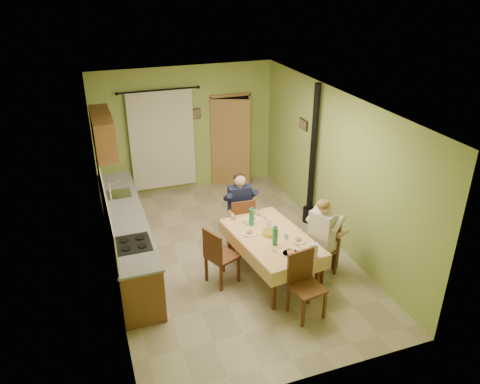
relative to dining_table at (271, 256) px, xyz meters
name	(u,v)px	position (x,y,z in m)	size (l,w,h in m)	color
floor	(229,254)	(-0.46, 0.84, -0.38)	(4.00, 6.00, 0.01)	tan
room_shell	(228,160)	(-0.46, 0.84, 1.44)	(4.04, 6.04, 2.82)	#A0B75E
kitchen_run	(127,236)	(-2.16, 1.24, 0.10)	(0.64, 3.64, 1.56)	brown
upper_cabinets	(103,133)	(-2.28, 2.54, 1.57)	(0.35, 1.40, 0.70)	brown
curtain	(162,140)	(-1.01, 3.74, 0.88)	(1.70, 0.07, 2.22)	black
doorway	(231,141)	(0.58, 3.74, 0.67)	(0.96, 0.35, 2.15)	black
dining_table	(271,256)	(0.00, 0.00, 0.00)	(1.30, 1.90, 0.76)	#EDBB7B
tableware	(276,235)	(0.03, -0.10, 0.45)	(0.89, 1.56, 0.33)	white
chair_far	(240,231)	(-0.16, 1.05, -0.09)	(0.46, 0.46, 0.99)	#582F18
chair_near	(306,298)	(0.10, -1.07, -0.09)	(0.50, 0.50, 1.00)	#582F18
chair_right	(321,259)	(0.80, -0.24, -0.09)	(0.57, 0.57, 0.98)	#582F18
chair_left	(222,266)	(-0.82, 0.11, -0.09)	(0.57, 0.57, 0.99)	#582F18
man_far	(240,203)	(-0.16, 1.06, 0.50)	(0.60, 0.48, 1.39)	#141938
man_right	(323,229)	(0.78, -0.25, 0.50)	(0.61, 0.65, 1.39)	beige
stove_flue	(312,175)	(1.44, 1.44, 0.64)	(0.24, 0.24, 2.80)	black
picture_back	(196,114)	(-0.21, 3.81, 1.37)	(0.19, 0.03, 0.23)	black
picture_right	(303,125)	(1.51, 2.04, 1.47)	(0.03, 0.31, 0.21)	brown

